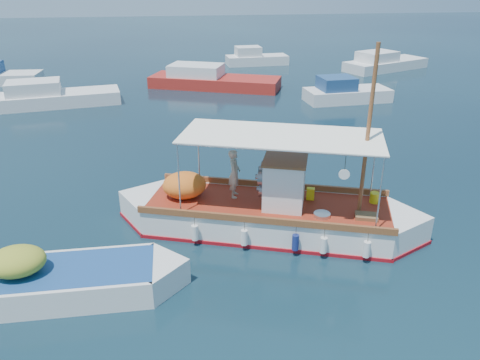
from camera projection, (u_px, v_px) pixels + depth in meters
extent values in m
plane|color=black|center=(258.00, 225.00, 15.54)|extent=(160.00, 160.00, 0.00)
cube|color=white|center=(267.00, 219.00, 15.16)|extent=(8.03, 4.87, 1.12)
cube|color=white|center=(155.00, 209.00, 15.80)|extent=(2.40, 2.40, 1.12)
cube|color=white|center=(389.00, 230.00, 14.53)|extent=(2.40, 2.40, 1.12)
cube|color=maroon|center=(267.00, 228.00, 15.30)|extent=(8.15, 4.98, 0.18)
cube|color=maroon|center=(268.00, 204.00, 14.94)|extent=(7.96, 4.68, 0.06)
cube|color=brown|center=(273.00, 184.00, 16.04)|extent=(7.33, 2.60, 0.20)
cube|color=brown|center=(262.00, 220.00, 13.74)|extent=(7.33, 2.60, 0.20)
cube|color=white|center=(284.00, 183.00, 14.54)|extent=(1.58, 1.64, 1.52)
cube|color=brown|center=(285.00, 160.00, 14.21)|extent=(1.71, 1.77, 0.06)
cylinder|color=slate|center=(262.00, 177.00, 14.23)|extent=(0.38, 0.55, 0.51)
cylinder|color=slate|center=(265.00, 169.00, 14.81)|extent=(0.38, 0.55, 0.51)
cylinder|color=slate|center=(263.00, 189.00, 14.75)|extent=(0.38, 0.55, 0.51)
cylinder|color=brown|center=(368.00, 133.00, 13.42)|extent=(0.15, 0.15, 5.08)
cylinder|color=brown|center=(338.00, 145.00, 13.72)|extent=(1.76, 0.67, 0.08)
cylinder|color=silver|center=(199.00, 153.00, 15.89)|extent=(0.06, 0.06, 2.29)
cylinder|color=silver|center=(179.00, 179.00, 13.89)|extent=(0.06, 0.06, 2.29)
cylinder|color=silver|center=(374.00, 165.00, 14.93)|extent=(0.06, 0.06, 2.29)
cylinder|color=silver|center=(380.00, 195.00, 12.92)|extent=(0.06, 0.06, 2.29)
cube|color=white|center=(281.00, 136.00, 13.93)|extent=(6.46, 4.25, 0.04)
ellipsoid|color=orange|center=(184.00, 185.00, 15.21)|extent=(1.74, 1.60, 0.85)
cube|color=gold|center=(310.00, 194.00, 15.13)|extent=(0.30, 0.26, 0.41)
cylinder|color=gold|center=(375.00, 198.00, 14.94)|extent=(0.39, 0.39, 0.35)
cube|color=brown|center=(367.00, 216.00, 14.04)|extent=(0.77, 0.65, 0.12)
cylinder|color=#B2B2B2|center=(322.00, 215.00, 14.12)|extent=(0.65, 0.65, 0.12)
cylinder|color=white|center=(344.00, 174.00, 12.93)|extent=(0.30, 0.13, 0.30)
cylinder|color=white|center=(195.00, 233.00, 14.18)|extent=(0.26, 0.26, 0.49)
cylinder|color=navy|center=(295.00, 242.00, 13.68)|extent=(0.26, 0.26, 0.49)
cylinder|color=white|center=(367.00, 249.00, 13.34)|extent=(0.26, 0.26, 0.49)
imported|color=#AEA990|center=(234.00, 173.00, 15.11)|extent=(0.50, 0.66, 1.61)
cube|color=white|center=(58.00, 286.00, 12.10)|extent=(4.93, 1.94, 0.97)
cube|color=white|center=(154.00, 277.00, 12.43)|extent=(1.93, 1.93, 0.97)
cube|color=navy|center=(55.00, 271.00, 11.91)|extent=(4.93, 1.72, 0.05)
ellipsoid|color=#9FA72F|center=(17.00, 261.00, 11.64)|extent=(1.42, 1.16, 0.71)
cube|color=silver|center=(56.00, 100.00, 29.26)|extent=(8.04, 3.67, 1.00)
cube|color=silver|center=(33.00, 88.00, 28.56)|extent=(3.40, 2.53, 0.80)
cube|color=#A6231B|center=(215.00, 84.00, 33.64)|extent=(9.62, 5.99, 1.00)
cube|color=silver|center=(196.00, 70.00, 33.56)|extent=(4.31, 3.57, 0.80)
cube|color=silver|center=(347.00, 96.00, 30.19)|extent=(5.54, 2.61, 1.00)
cube|color=navy|center=(337.00, 83.00, 29.66)|extent=(2.29, 2.03, 0.80)
cube|color=silver|center=(385.00, 66.00, 39.88)|extent=(8.06, 5.43, 1.00)
cube|color=silver|center=(377.00, 56.00, 38.96)|extent=(3.69, 3.24, 0.80)
cube|color=silver|center=(257.00, 61.00, 41.99)|extent=(5.54, 2.32, 1.00)
cube|color=silver|center=(248.00, 51.00, 41.47)|extent=(2.27, 1.83, 0.80)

